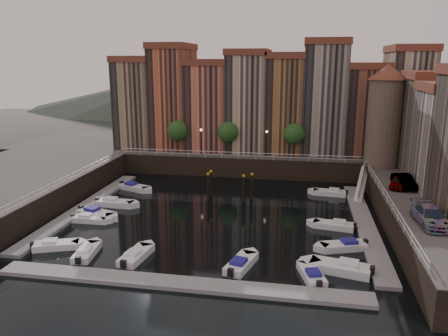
% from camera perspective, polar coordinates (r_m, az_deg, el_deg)
% --- Properties ---
extents(ground, '(200.00, 200.00, 0.00)m').
position_cam_1_polar(ground, '(50.88, -0.71, -5.94)').
color(ground, black).
rests_on(ground, ground).
extents(quay_far, '(80.00, 20.00, 3.00)m').
position_cam_1_polar(quay_far, '(75.24, 3.02, 1.74)').
color(quay_far, black).
rests_on(quay_far, ground).
extents(dock_left, '(2.00, 28.00, 0.35)m').
position_cam_1_polar(dock_left, '(55.19, -17.73, -4.83)').
color(dock_left, gray).
rests_on(dock_left, ground).
extents(dock_right, '(2.00, 28.00, 0.35)m').
position_cam_1_polar(dock_right, '(49.58, 17.91, -6.96)').
color(dock_right, gray).
rests_on(dock_right, ground).
extents(dock_near, '(30.00, 2.00, 0.35)m').
position_cam_1_polar(dock_near, '(35.68, -6.04, -14.74)').
color(dock_near, gray).
rests_on(dock_near, ground).
extents(mountains, '(145.00, 100.00, 18.00)m').
position_cam_1_polar(mountains, '(157.48, 7.59, 10.28)').
color(mountains, '#2D382D').
rests_on(mountains, ground).
extents(far_terrace, '(48.70, 10.30, 17.50)m').
position_cam_1_polar(far_terrace, '(71.04, 5.54, 8.69)').
color(far_terrace, '#977E60').
rests_on(far_terrace, quay_far).
extents(corner_tower, '(5.20, 5.20, 13.80)m').
position_cam_1_polar(corner_tower, '(62.88, 20.24, 6.57)').
color(corner_tower, '#6B5B4C').
rests_on(corner_tower, quay_right).
extents(promenade_trees, '(21.20, 3.20, 5.20)m').
position_cam_1_polar(promenade_trees, '(66.90, 1.09, 4.67)').
color(promenade_trees, black).
rests_on(promenade_trees, quay_far).
extents(street_lamps, '(10.36, 0.36, 4.18)m').
position_cam_1_polar(street_lamps, '(65.99, 1.24, 3.94)').
color(street_lamps, black).
rests_on(street_lamps, quay_far).
extents(railings, '(36.08, 34.04, 0.52)m').
position_cam_1_polar(railings, '(54.38, 0.24, -0.47)').
color(railings, white).
rests_on(railings, ground).
extents(gangway, '(2.78, 8.32, 3.73)m').
position_cam_1_polar(gangway, '(59.58, 17.56, -1.71)').
color(gangway, white).
rests_on(gangway, ground).
extents(mooring_pilings, '(5.83, 1.83, 3.78)m').
position_cam_1_polar(mooring_pilings, '(55.53, 0.59, -2.45)').
color(mooring_pilings, black).
rests_on(mooring_pilings, ground).
extents(boat_left_0, '(4.42, 2.93, 1.00)m').
position_cam_1_polar(boat_left_0, '(44.57, -21.18, -9.39)').
color(boat_left_0, white).
rests_on(boat_left_0, ground).
extents(boat_left_1, '(4.13, 1.55, 0.95)m').
position_cam_1_polar(boat_left_1, '(50.43, -17.20, -6.38)').
color(boat_left_1, white).
rests_on(boat_left_1, ground).
extents(boat_left_2, '(5.02, 3.23, 1.13)m').
position_cam_1_polar(boat_left_2, '(51.78, -16.41, -5.72)').
color(boat_left_2, white).
rests_on(boat_left_2, ground).
extents(boat_left_3, '(4.89, 1.93, 1.12)m').
position_cam_1_polar(boat_left_3, '(54.92, -14.11, -4.46)').
color(boat_left_3, white).
rests_on(boat_left_3, ground).
extents(boat_left_4, '(4.83, 3.21, 1.09)m').
position_cam_1_polar(boat_left_4, '(61.08, -11.71, -2.48)').
color(boat_left_4, white).
rests_on(boat_left_4, ground).
extents(boat_right_0, '(5.36, 2.94, 1.20)m').
position_cam_1_polar(boat_right_0, '(38.58, 15.10, -12.48)').
color(boat_right_0, white).
rests_on(boat_right_0, ground).
extents(boat_right_1, '(4.61, 2.93, 1.04)m').
position_cam_1_polar(boat_right_1, '(42.98, 15.44, -9.78)').
color(boat_right_1, white).
rests_on(boat_right_1, ground).
extents(boat_right_2, '(4.52, 2.27, 1.01)m').
position_cam_1_polar(boat_right_2, '(47.83, 14.25, -7.26)').
color(boat_right_2, white).
rests_on(boat_right_2, ground).
extents(boat_right_4, '(4.50, 2.04, 1.02)m').
position_cam_1_polar(boat_right_4, '(59.20, 13.73, -3.14)').
color(boat_right_4, white).
rests_on(boat_right_4, ground).
extents(boat_near_0, '(2.04, 4.35, 0.98)m').
position_cam_1_polar(boat_near_0, '(42.13, -17.52, -10.46)').
color(boat_near_0, white).
rests_on(boat_near_0, ground).
extents(boat_near_1, '(2.14, 4.61, 1.04)m').
position_cam_1_polar(boat_near_1, '(40.32, -11.48, -11.16)').
color(boat_near_1, white).
rests_on(boat_near_1, ground).
extents(boat_near_2, '(2.66, 4.62, 1.04)m').
position_cam_1_polar(boat_near_2, '(38.12, 2.19, -12.41)').
color(boat_near_2, white).
rests_on(boat_near_2, ground).
extents(boat_near_3, '(2.52, 4.25, 0.95)m').
position_cam_1_polar(boat_near_3, '(37.12, 11.39, -13.50)').
color(boat_near_3, white).
rests_on(boat_near_3, ground).
extents(car_a, '(2.66, 4.16, 1.32)m').
position_cam_1_polar(car_a, '(53.52, 21.75, -1.85)').
color(car_a, gray).
rests_on(car_a, quay_right).
extents(car_b, '(2.17, 4.76, 1.51)m').
position_cam_1_polar(car_b, '(53.94, 22.40, -1.68)').
color(car_b, gray).
rests_on(car_b, quay_right).
extents(car_c, '(2.67, 5.65, 1.59)m').
position_cam_1_polar(car_c, '(42.70, 25.34, -5.84)').
color(car_c, gray).
rests_on(car_c, quay_right).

